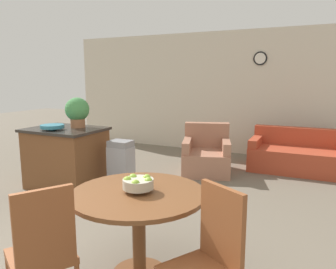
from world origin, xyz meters
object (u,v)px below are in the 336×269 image
at_px(kitchen_island, 66,158).
at_px(potted_plant, 77,111).
at_px(armchair, 206,156).
at_px(teal_bowl, 52,127).
at_px(dining_table, 139,212).
at_px(dining_chair_near_left, 43,249).
at_px(couch, 299,156).
at_px(trash_bin, 121,166).
at_px(dining_chair_near_right, 209,257).
at_px(fruit_bowl, 138,183).

relative_size(kitchen_island, potted_plant, 2.44).
distance_m(kitchen_island, armchair, 2.42).
xyz_separation_m(kitchen_island, teal_bowl, (-0.06, -0.19, 0.51)).
xyz_separation_m(dining_table, dining_chair_near_left, (-0.33, -0.73, -0.05)).
xyz_separation_m(teal_bowl, couch, (3.25, 2.71, -0.70)).
relative_size(trash_bin, couch, 0.45).
xyz_separation_m(couch, armchair, (-1.51, -0.79, 0.02)).
xyz_separation_m(dining_chair_near_right, potted_plant, (-2.83, 2.03, 0.64)).
relative_size(dining_chair_near_left, fruit_bowl, 3.92).
relative_size(dining_table, fruit_bowl, 4.40).
xyz_separation_m(dining_chair_near_left, kitchen_island, (-1.90, 2.27, -0.07)).
height_order(dining_chair_near_right, kitchen_island, dining_chair_near_right).
relative_size(teal_bowl, couch, 0.20).
bearing_deg(trash_bin, dining_chair_near_right, -44.88).
height_order(teal_bowl, armchair, teal_bowl).
bearing_deg(couch, fruit_bowl, -104.46).
xyz_separation_m(dining_table, teal_bowl, (-2.29, 1.36, 0.38)).
bearing_deg(dining_table, potted_plant, 141.04).
distance_m(dining_chair_near_left, couch, 4.97).
relative_size(dining_chair_near_left, couch, 0.58).
xyz_separation_m(dining_table, couch, (0.96, 4.07, -0.32)).
xyz_separation_m(dining_chair_near_right, teal_bowl, (-3.02, 1.69, 0.43)).
xyz_separation_m(dining_table, armchair, (-0.54, 3.28, -0.30)).
distance_m(fruit_bowl, teal_bowl, 2.67).
xyz_separation_m(dining_chair_near_left, trash_bin, (-1.01, 2.45, -0.16)).
bearing_deg(dining_chair_near_left, fruit_bowl, 5.89).
xyz_separation_m(trash_bin, armchair, (0.80, 1.55, -0.10)).
height_order(fruit_bowl, couch, fruit_bowl).
height_order(dining_chair_near_right, trash_bin, dining_chair_near_right).
bearing_deg(dining_table, couch, 76.68).
distance_m(fruit_bowl, kitchen_island, 2.74).
bearing_deg(fruit_bowl, trash_bin, 127.78).
distance_m(potted_plant, armchair, 2.39).
bearing_deg(kitchen_island, couch, 38.34).
bearing_deg(dining_table, dining_chair_near_right, -24.31).
bearing_deg(couch, teal_bowl, -141.35).
xyz_separation_m(dining_chair_near_left, fruit_bowl, (0.33, 0.73, 0.30)).
bearing_deg(armchair, dining_chair_near_left, -105.39).
bearing_deg(dining_chair_near_right, armchair, -40.47).
bearing_deg(dining_chair_near_right, teal_bowl, 0.96).
height_order(dining_table, teal_bowl, teal_bowl).
height_order(fruit_bowl, kitchen_island, kitchen_island).
xyz_separation_m(fruit_bowl, couch, (0.96, 4.07, -0.57)).
distance_m(couch, armchair, 1.70).
distance_m(dining_table, fruit_bowl, 0.25).
distance_m(dining_table, kitchen_island, 2.71).
height_order(fruit_bowl, trash_bin, fruit_bowl).
bearing_deg(armchair, teal_bowl, -150.77).
distance_m(dining_chair_near_left, dining_chair_near_right, 1.13).
relative_size(kitchen_island, teal_bowl, 3.28).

